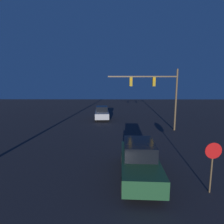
# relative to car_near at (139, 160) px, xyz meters

# --- Properties ---
(car_near) EXTENTS (2.00, 4.76, 1.78)m
(car_near) POSITION_rel_car_near_xyz_m (0.00, 0.00, 0.00)
(car_near) COLOR #1E4728
(car_near) RESTS_ON ground_plane
(car_far) EXTENTS (2.11, 4.80, 1.78)m
(car_far) POSITION_rel_car_near_xyz_m (-2.91, 15.31, 0.00)
(car_far) COLOR #99999E
(car_far) RESTS_ON ground_plane
(traffic_signal_mast) EXTENTS (7.02, 0.30, 6.25)m
(traffic_signal_mast) POSITION_rel_car_near_xyz_m (3.17, 9.44, 3.36)
(traffic_signal_mast) COLOR brown
(traffic_signal_mast) RESTS_ON ground_plane
(stop_sign) EXTENTS (0.70, 0.07, 2.26)m
(stop_sign) POSITION_rel_car_near_xyz_m (2.89, -1.35, 0.68)
(stop_sign) COLOR brown
(stop_sign) RESTS_ON ground_plane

